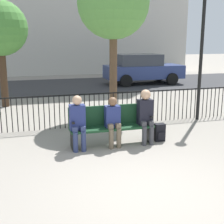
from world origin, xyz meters
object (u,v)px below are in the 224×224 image
object	(u,v)px
tree_1	(113,4)
backpack	(160,132)
seated_person_2	(146,113)
lamp_post	(203,30)
parked_car_0	(142,68)
tree_0	(0,29)
seated_person_0	(78,120)
seated_person_1	(113,119)
park_bench	(111,124)

from	to	relation	value
tree_1	backpack	bearing A→B (deg)	-82.60
seated_person_2	lamp_post	distance (m)	3.49
parked_car_0	tree_0	bearing A→B (deg)	-149.73
backpack	tree_0	size ratio (longest dim) A/B	0.11
tree_0	seated_person_2	bearing A→B (deg)	-57.16
tree_0	lamp_post	world-z (taller)	lamp_post
seated_person_0	parked_car_0	xyz separation A→B (m)	(5.20, 9.32, 0.15)
backpack	lamp_post	xyz separation A→B (m)	(2.00, 1.58, 2.47)
seated_person_1	backpack	size ratio (longest dim) A/B	2.69
parked_car_0	seated_person_0	bearing A→B (deg)	-119.16
seated_person_0	tree_0	bearing A→B (deg)	108.63
seated_person_1	tree_1	world-z (taller)	tree_1
seated_person_2	tree_0	world-z (taller)	tree_0
seated_person_1	tree_0	distance (m)	6.23
backpack	parked_car_0	distance (m)	9.83
tree_0	lamp_post	bearing A→B (deg)	-32.14
seated_person_2	seated_person_0	bearing A→B (deg)	-179.89
tree_0	tree_1	distance (m)	4.25
park_bench	tree_0	xyz separation A→B (m)	(-2.58, 5.12, 2.26)
park_bench	tree_1	size ratio (longest dim) A/B	0.43
park_bench	lamp_post	bearing A→B (deg)	24.96
backpack	lamp_post	size ratio (longest dim) A/B	0.10
backpack	seated_person_0	bearing A→B (deg)	-178.85
seated_person_1	lamp_post	world-z (taller)	lamp_post
tree_0	tree_1	world-z (taller)	tree_1
seated_person_1	seated_person_2	size ratio (longest dim) A/B	0.89
backpack	tree_1	xyz separation A→B (m)	(-0.36, 2.78, 3.25)
seated_person_1	tree_0	world-z (taller)	tree_0
tree_1	parked_car_0	xyz separation A→B (m)	(3.55, 6.50, -2.62)
park_bench	backpack	world-z (taller)	park_bench
seated_person_0	backpack	xyz separation A→B (m)	(2.01, 0.04, -0.48)
seated_person_0	lamp_post	distance (m)	4.76
tree_0	seated_person_1	bearing A→B (deg)	-63.81
seated_person_1	parked_car_0	world-z (taller)	parked_car_0
tree_0	tree_1	size ratio (longest dim) A/B	0.82
seated_person_2	tree_0	size ratio (longest dim) A/B	0.34
backpack	parked_car_0	size ratio (longest dim) A/B	0.10
seated_person_2	lamp_post	xyz separation A→B (m)	(2.39, 1.62, 1.95)
seated_person_0	tree_0	distance (m)	5.92
seated_person_0	parked_car_0	world-z (taller)	parked_car_0
park_bench	tree_0	world-z (taller)	tree_0
seated_person_1	tree_1	xyz separation A→B (m)	(0.84, 2.83, 2.82)
tree_0	parked_car_0	xyz separation A→B (m)	(6.97, 4.07, -1.92)
seated_person_1	seated_person_2	distance (m)	0.81
seated_person_0	seated_person_1	bearing A→B (deg)	-0.32
parked_car_0	lamp_post	bearing A→B (deg)	-98.79
park_bench	seated_person_0	size ratio (longest dim) A/B	1.60
parked_car_0	park_bench	bearing A→B (deg)	-115.55
backpack	seated_person_2	bearing A→B (deg)	-174.60
seated_person_1	park_bench	bearing A→B (deg)	93.53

